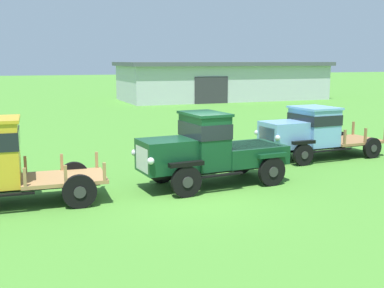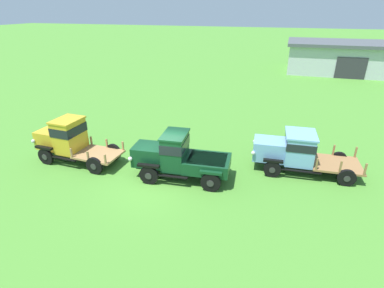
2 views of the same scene
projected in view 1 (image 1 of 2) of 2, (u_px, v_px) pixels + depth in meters
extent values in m
plane|color=#47842D|center=(195.00, 195.00, 13.79)|extent=(240.00, 240.00, 0.00)
cube|color=#B2B7BC|center=(223.00, 83.00, 47.71)|extent=(19.64, 8.06, 3.32)
cube|color=#474C51|center=(223.00, 64.00, 47.40)|extent=(20.24, 8.86, 0.36)
cube|color=#2D2D33|center=(211.00, 90.00, 43.01)|extent=(3.20, 0.08, 2.40)
cylinder|color=black|center=(80.00, 192.00, 12.53)|extent=(0.90, 0.19, 0.90)
cylinder|color=#2D2D2D|center=(80.00, 192.00, 12.44)|extent=(0.31, 0.04, 0.31)
cylinder|color=black|center=(74.00, 177.00, 14.09)|extent=(0.90, 0.19, 0.90)
cylinder|color=#2D2D2D|center=(74.00, 176.00, 14.18)|extent=(0.31, 0.04, 0.31)
cube|color=black|center=(16.00, 186.00, 12.81)|extent=(4.37, 1.11, 0.12)
cube|color=black|center=(2.00, 195.00, 11.95)|extent=(1.56, 0.21, 0.05)
cube|color=black|center=(5.00, 180.00, 13.48)|extent=(1.56, 0.21, 0.05)
cube|color=#9E7547|center=(64.00, 178.00, 13.17)|extent=(2.29, 1.77, 0.10)
cube|color=#9E7547|center=(25.00, 177.00, 12.07)|extent=(0.08, 0.08, 0.47)
cube|color=#9E7547|center=(25.00, 164.00, 13.56)|extent=(0.08, 0.08, 0.47)
cube|color=#9E7547|center=(66.00, 174.00, 12.38)|extent=(0.08, 0.08, 0.47)
cube|color=#9E7547|center=(62.00, 162.00, 13.87)|extent=(0.08, 0.08, 0.47)
cube|color=#9E7547|center=(104.00, 171.00, 12.69)|extent=(0.08, 0.08, 0.47)
cube|color=#9E7547|center=(97.00, 160.00, 14.18)|extent=(0.08, 0.08, 0.47)
cylinder|color=black|center=(186.00, 182.00, 13.53)|extent=(0.92, 0.24, 0.91)
cylinder|color=#2D2D2D|center=(188.00, 182.00, 13.45)|extent=(0.32, 0.06, 0.32)
cylinder|color=black|center=(162.00, 169.00, 15.14)|extent=(0.92, 0.24, 0.91)
cylinder|color=#2D2D2D|center=(161.00, 168.00, 15.23)|extent=(0.32, 0.06, 0.32)
cylinder|color=black|center=(272.00, 171.00, 14.78)|extent=(0.92, 0.24, 0.91)
cylinder|color=#2D2D2D|center=(274.00, 172.00, 14.69)|extent=(0.32, 0.06, 0.32)
cylinder|color=black|center=(241.00, 161.00, 16.39)|extent=(0.92, 0.24, 0.91)
cylinder|color=#2D2D2D|center=(239.00, 160.00, 16.47)|extent=(0.32, 0.06, 0.32)
cube|color=black|center=(213.00, 168.00, 14.89)|extent=(4.33, 1.36, 0.12)
cube|color=#0F381E|center=(166.00, 155.00, 14.14)|extent=(1.63, 1.40, 0.94)
cube|color=silver|center=(143.00, 159.00, 13.83)|extent=(0.15, 1.00, 0.71)
sphere|color=silver|center=(151.00, 161.00, 13.21)|extent=(0.20, 0.20, 0.20)
sphere|color=silver|center=(135.00, 153.00, 14.42)|extent=(0.20, 0.20, 0.20)
cube|color=black|center=(186.00, 164.00, 13.45)|extent=(1.06, 0.29, 0.12)
cube|color=black|center=(162.00, 153.00, 15.06)|extent=(1.06, 0.29, 0.12)
cube|color=#0F381E|center=(205.00, 141.00, 14.62)|extent=(1.14, 1.68, 1.60)
cube|color=black|center=(205.00, 129.00, 14.56)|extent=(1.18, 1.72, 0.45)
cube|color=#0F381E|center=(205.00, 114.00, 14.48)|extent=(1.24, 1.76, 0.08)
cube|color=black|center=(221.00, 175.00, 14.03)|extent=(1.41, 0.26, 0.05)
cube|color=black|center=(195.00, 164.00, 15.60)|extent=(1.41, 0.26, 0.05)
cube|color=#0F381E|center=(248.00, 153.00, 15.37)|extent=(2.23, 1.84, 0.58)
cube|color=black|center=(248.00, 145.00, 15.33)|extent=(1.88, 1.56, 0.06)
cube|color=#0F381E|center=(272.00, 155.00, 14.69)|extent=(1.01, 0.28, 0.12)
cube|color=#0F381E|center=(241.00, 146.00, 16.30)|extent=(1.01, 0.28, 0.12)
cylinder|color=black|center=(303.00, 155.00, 17.63)|extent=(0.83, 0.22, 0.82)
cylinder|color=#2D2D2D|center=(305.00, 155.00, 17.54)|extent=(0.29, 0.05, 0.29)
cylinder|color=black|center=(274.00, 146.00, 19.32)|extent=(0.83, 0.22, 0.82)
cylinder|color=#2D2D2D|center=(273.00, 146.00, 19.41)|extent=(0.29, 0.05, 0.29)
cylinder|color=black|center=(372.00, 148.00, 18.99)|extent=(0.83, 0.22, 0.82)
cylinder|color=#2D2D2D|center=(374.00, 148.00, 18.90)|extent=(0.29, 0.05, 0.29)
cylinder|color=black|center=(339.00, 141.00, 20.68)|extent=(0.83, 0.22, 0.82)
cylinder|color=#2D2D2D|center=(338.00, 140.00, 20.77)|extent=(0.29, 0.05, 0.29)
cube|color=black|center=(321.00, 145.00, 19.10)|extent=(4.79, 1.32, 0.12)
cube|color=#70A3D1|center=(284.00, 135.00, 18.28)|extent=(1.62, 1.41, 0.98)
cube|color=silver|center=(267.00, 137.00, 17.98)|extent=(0.12, 1.04, 0.74)
sphere|color=silver|center=(278.00, 138.00, 17.33)|extent=(0.20, 0.20, 0.20)
sphere|color=silver|center=(257.00, 133.00, 18.60)|extent=(0.20, 0.20, 0.20)
cube|color=black|center=(304.00, 142.00, 17.55)|extent=(0.95, 0.26, 0.12)
cube|color=black|center=(274.00, 135.00, 19.25)|extent=(0.95, 0.26, 0.12)
cube|color=#70A3D1|center=(314.00, 127.00, 18.82)|extent=(1.41, 1.74, 1.41)
cube|color=black|center=(314.00, 119.00, 18.76)|extent=(1.46, 1.78, 0.40)
cube|color=#70A3D1|center=(315.00, 108.00, 18.69)|extent=(1.54, 1.82, 0.08)
cube|color=black|center=(331.00, 150.00, 18.18)|extent=(1.83, 0.25, 0.05)
cube|color=black|center=(301.00, 143.00, 19.83)|extent=(1.83, 0.25, 0.05)
cube|color=olive|center=(349.00, 140.00, 19.66)|extent=(2.41, 2.02, 0.10)
cube|color=olive|center=(345.00, 137.00, 18.38)|extent=(0.08, 0.08, 0.56)
cube|color=olive|center=(315.00, 131.00, 19.99)|extent=(0.08, 0.08, 0.56)
cube|color=olive|center=(365.00, 135.00, 18.80)|extent=(0.08, 0.08, 0.56)
cube|color=olive|center=(334.00, 129.00, 20.41)|extent=(0.08, 0.08, 0.56)
cube|color=olive|center=(353.00, 128.00, 20.83)|extent=(0.08, 0.08, 0.56)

